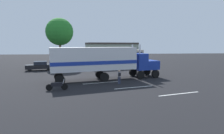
{
  "coord_description": "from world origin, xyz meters",
  "views": [
    {
      "loc": [
        -6.16,
        -24.66,
        4.55
      ],
      "look_at": [
        -3.73,
        -1.44,
        1.6
      ],
      "focal_mm": 29.13,
      "sensor_mm": 36.0,
      "label": 1
    }
  ],
  "objects_px": {
    "parked_car": "(40,66)",
    "motorcycle": "(57,86)",
    "semi_truck": "(103,60)",
    "person_bystander": "(119,76)",
    "tree_left": "(60,32)",
    "parked_bus": "(116,57)"
  },
  "relations": [
    {
      "from": "person_bystander",
      "to": "motorcycle",
      "type": "xyz_separation_m",
      "value": [
        -6.55,
        -2.23,
        -0.41
      ]
    },
    {
      "from": "person_bystander",
      "to": "tree_left",
      "type": "xyz_separation_m",
      "value": [
        -9.61,
        17.79,
        6.11
      ]
    },
    {
      "from": "semi_truck",
      "to": "person_bystander",
      "type": "bearing_deg",
      "value": -56.45
    },
    {
      "from": "tree_left",
      "to": "motorcycle",
      "type": "bearing_deg",
      "value": -81.31
    },
    {
      "from": "tree_left",
      "to": "semi_truck",
      "type": "bearing_deg",
      "value": -62.59
    },
    {
      "from": "semi_truck",
      "to": "parked_bus",
      "type": "bearing_deg",
      "value": 75.31
    },
    {
      "from": "person_bystander",
      "to": "parked_car",
      "type": "xyz_separation_m",
      "value": [
        -12.25,
        12.21,
        -0.09
      ]
    },
    {
      "from": "semi_truck",
      "to": "parked_car",
      "type": "bearing_deg",
      "value": 137.64
    },
    {
      "from": "semi_truck",
      "to": "person_bystander",
      "type": "distance_m",
      "value": 3.56
    },
    {
      "from": "person_bystander",
      "to": "parked_bus",
      "type": "xyz_separation_m",
      "value": [
        1.51,
        15.06,
        1.17
      ]
    },
    {
      "from": "person_bystander",
      "to": "motorcycle",
      "type": "height_order",
      "value": "person_bystander"
    },
    {
      "from": "parked_bus",
      "to": "motorcycle",
      "type": "xyz_separation_m",
      "value": [
        -8.06,
        -17.29,
        -1.58
      ]
    },
    {
      "from": "semi_truck",
      "to": "person_bystander",
      "type": "height_order",
      "value": "semi_truck"
    },
    {
      "from": "person_bystander",
      "to": "motorcycle",
      "type": "relative_size",
      "value": 0.78
    },
    {
      "from": "semi_truck",
      "to": "motorcycle",
      "type": "bearing_deg",
      "value": -134.59
    },
    {
      "from": "parked_car",
      "to": "person_bystander",
      "type": "bearing_deg",
      "value": -44.91
    },
    {
      "from": "parked_car",
      "to": "motorcycle",
      "type": "relative_size",
      "value": 2.24
    },
    {
      "from": "parked_car",
      "to": "motorcycle",
      "type": "bearing_deg",
      "value": -68.46
    },
    {
      "from": "parked_car",
      "to": "motorcycle",
      "type": "height_order",
      "value": "parked_car"
    },
    {
      "from": "parked_car",
      "to": "semi_truck",
      "type": "bearing_deg",
      "value": -42.36
    },
    {
      "from": "person_bystander",
      "to": "tree_left",
      "type": "relative_size",
      "value": 0.17
    },
    {
      "from": "semi_truck",
      "to": "parked_bus",
      "type": "relative_size",
      "value": 1.27
    }
  ]
}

